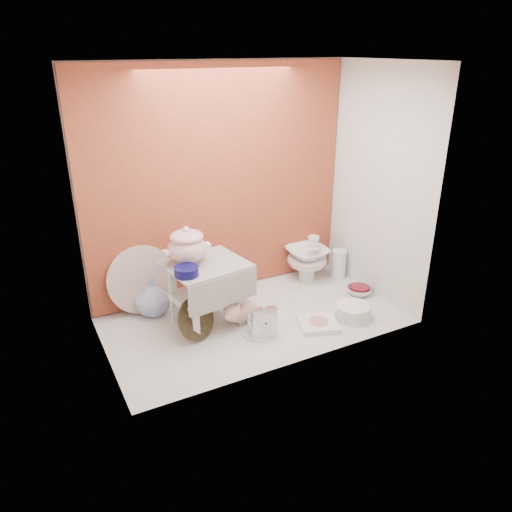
% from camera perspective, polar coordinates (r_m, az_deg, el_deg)
% --- Properties ---
extents(ground, '(1.80, 1.80, 0.00)m').
position_cam_1_polar(ground, '(3.07, -0.16, -7.41)').
color(ground, silver).
rests_on(ground, ground).
extents(niche_shell, '(1.86, 1.03, 1.53)m').
position_cam_1_polar(niche_shell, '(2.88, -1.86, 10.43)').
color(niche_shell, '#B6412D').
rests_on(niche_shell, ground).
extents(step_stool, '(0.51, 0.45, 0.40)m').
position_cam_1_polar(step_stool, '(2.97, -5.77, -4.37)').
color(step_stool, silver).
rests_on(step_stool, ground).
extents(soup_tureen, '(0.28, 0.28, 0.23)m').
position_cam_1_polar(soup_tureen, '(2.85, -8.05, 1.29)').
color(soup_tureen, white).
rests_on(soup_tureen, step_stool).
extents(cobalt_bowl, '(0.16, 0.16, 0.05)m').
position_cam_1_polar(cobalt_bowl, '(2.73, -8.11, -1.78)').
color(cobalt_bowl, '#0C0947').
rests_on(cobalt_bowl, step_stool).
extents(floral_platter, '(0.45, 0.13, 0.44)m').
position_cam_1_polar(floral_platter, '(3.16, -13.17, -2.68)').
color(floral_platter, silver).
rests_on(floral_platter, ground).
extents(blue_white_vase, '(0.27, 0.27, 0.23)m').
position_cam_1_polar(blue_white_vase, '(3.15, -11.95, -4.69)').
color(blue_white_vase, white).
rests_on(blue_white_vase, ground).
extents(lacquer_tray, '(0.28, 0.21, 0.25)m').
position_cam_1_polar(lacquer_tray, '(2.86, -6.98, -7.27)').
color(lacquer_tray, black).
rests_on(lacquer_tray, ground).
extents(mantel_clock, '(0.15, 0.08, 0.21)m').
position_cam_1_polar(mantel_clock, '(2.84, 0.93, -7.67)').
color(mantel_clock, silver).
rests_on(mantel_clock, ground).
extents(plush_pig, '(0.30, 0.24, 0.16)m').
position_cam_1_polar(plush_pig, '(3.01, -1.78, -6.33)').
color(plush_pig, '#D8A798').
rests_on(plush_pig, ground).
extents(teacup_saucer, '(0.23, 0.23, 0.01)m').
position_cam_1_polar(teacup_saucer, '(2.93, 0.31, -8.93)').
color(teacup_saucer, white).
rests_on(teacup_saucer, ground).
extents(gold_rim_teacup, '(0.17, 0.17, 0.11)m').
position_cam_1_polar(gold_rim_teacup, '(2.90, 0.31, -7.93)').
color(gold_rim_teacup, white).
rests_on(gold_rim_teacup, teacup_saucer).
extents(lattice_dish, '(0.29, 0.29, 0.03)m').
position_cam_1_polar(lattice_dish, '(3.03, 7.25, -7.81)').
color(lattice_dish, white).
rests_on(lattice_dish, ground).
extents(dinner_plate_stack, '(0.30, 0.30, 0.09)m').
position_cam_1_polar(dinner_plate_stack, '(3.13, 11.22, -6.36)').
color(dinner_plate_stack, white).
rests_on(dinner_plate_stack, ground).
extents(crystal_bowl, '(0.19, 0.19, 0.05)m').
position_cam_1_polar(crystal_bowl, '(3.43, 11.95, -3.98)').
color(crystal_bowl, silver).
rests_on(crystal_bowl, ground).
extents(clear_glass_vase, '(0.12, 0.12, 0.21)m').
position_cam_1_polar(clear_glass_vase, '(3.62, 9.61, -0.90)').
color(clear_glass_vase, silver).
rests_on(clear_glass_vase, ground).
extents(porcelain_tower, '(0.30, 0.30, 0.33)m').
position_cam_1_polar(porcelain_tower, '(3.53, 5.98, -0.26)').
color(porcelain_tower, white).
rests_on(porcelain_tower, ground).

